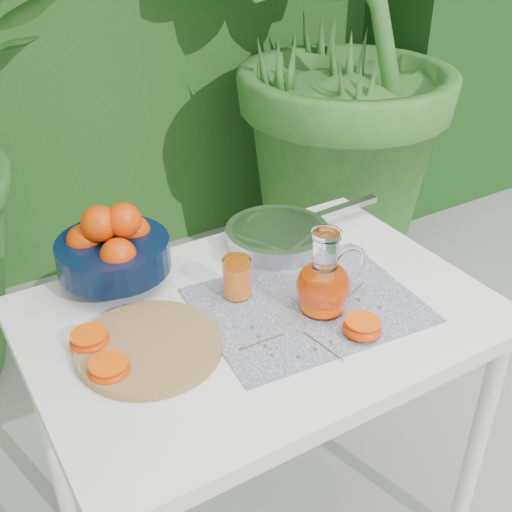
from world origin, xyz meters
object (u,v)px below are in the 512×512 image
white_table (261,339)px  cutting_board (149,347)px  juice_pitcher (324,283)px  fruit_bowl (113,248)px  saute_pan (279,235)px

white_table → cutting_board: (-0.26, -0.00, 0.09)m
white_table → juice_pitcher: juice_pitcher is taller
white_table → cutting_board: bearing=-180.0°
white_table → fruit_bowl: bearing=130.4°
juice_pitcher → saute_pan: juice_pitcher is taller
cutting_board → saute_pan: size_ratio=0.63×
cutting_board → saute_pan: bearing=26.1°
cutting_board → white_table: bearing=0.0°
saute_pan → white_table: bearing=-130.5°
cutting_board → juice_pitcher: size_ratio=1.52×
saute_pan → cutting_board: bearing=-153.9°
white_table → juice_pitcher: size_ratio=5.13×
white_table → saute_pan: size_ratio=2.12×
saute_pan → juice_pitcher: bearing=-103.8°
white_table → saute_pan: 0.31m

